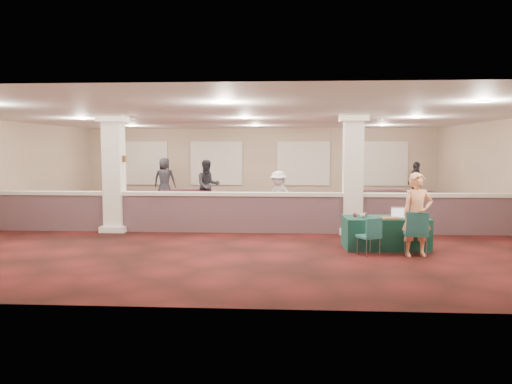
# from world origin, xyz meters

# --- Properties ---
(ground) EXTENTS (16.00, 16.00, 0.00)m
(ground) POSITION_xyz_m (0.00, 0.00, 0.00)
(ground) COLOR #4A1312
(ground) RESTS_ON ground
(wall_back) EXTENTS (16.00, 0.04, 3.20)m
(wall_back) POSITION_xyz_m (0.00, 8.00, 1.60)
(wall_back) COLOR gray
(wall_back) RESTS_ON ground
(wall_front) EXTENTS (16.00, 0.04, 3.20)m
(wall_front) POSITION_xyz_m (0.00, -8.00, 1.60)
(wall_front) COLOR gray
(wall_front) RESTS_ON ground
(ceiling) EXTENTS (16.00, 16.00, 0.02)m
(ceiling) POSITION_xyz_m (0.00, 0.00, 3.20)
(ceiling) COLOR silver
(ceiling) RESTS_ON wall_back
(partition_wall) EXTENTS (15.60, 0.28, 1.10)m
(partition_wall) POSITION_xyz_m (0.00, -1.50, 0.57)
(partition_wall) COLOR brown
(partition_wall) RESTS_ON ground
(column_left) EXTENTS (0.72, 0.72, 3.20)m
(column_left) POSITION_xyz_m (-3.50, -1.50, 1.64)
(column_left) COLOR white
(column_left) RESTS_ON ground
(column_right) EXTENTS (0.72, 0.72, 3.20)m
(column_right) POSITION_xyz_m (3.00, -1.50, 1.64)
(column_right) COLOR white
(column_right) RESTS_ON ground
(sconce_left) EXTENTS (0.12, 0.12, 0.18)m
(sconce_left) POSITION_xyz_m (-3.78, -1.50, 2.00)
(sconce_left) COLOR brown
(sconce_left) RESTS_ON column_left
(sconce_right) EXTENTS (0.12, 0.12, 0.18)m
(sconce_right) POSITION_xyz_m (-3.22, -1.50, 2.00)
(sconce_right) COLOR brown
(sconce_right) RESTS_ON column_left
(near_table) EXTENTS (1.91, 1.02, 0.72)m
(near_table) POSITION_xyz_m (3.50, -3.49, 0.36)
(near_table) COLOR #0D3127
(near_table) RESTS_ON ground
(conf_chair_main) EXTENTS (0.53, 0.53, 0.95)m
(conf_chair_main) POSITION_xyz_m (3.99, -4.29, 0.56)
(conf_chair_main) COLOR #1C524C
(conf_chair_main) RESTS_ON ground
(conf_chair_side) EXTENTS (0.55, 0.55, 0.82)m
(conf_chair_side) POSITION_xyz_m (3.03, -4.30, 0.48)
(conf_chair_side) COLOR #1C524C
(conf_chair_side) RESTS_ON ground
(woman) EXTENTS (0.69, 0.51, 1.78)m
(woman) POSITION_xyz_m (4.00, -4.28, 0.89)
(woman) COLOR #F9A96C
(woman) RESTS_ON ground
(far_table_front_left) EXTENTS (2.03, 1.39, 0.75)m
(far_table_front_left) POSITION_xyz_m (-3.72, 0.30, 0.38)
(far_table_front_left) COLOR black
(far_table_front_left) RESTS_ON ground
(far_table_front_center) EXTENTS (2.07, 1.48, 0.76)m
(far_table_front_center) POSITION_xyz_m (0.78, 0.30, 0.38)
(far_table_front_center) COLOR black
(far_table_front_center) RESTS_ON ground
(far_table_front_right) EXTENTS (2.07, 1.27, 0.78)m
(far_table_front_right) POSITION_xyz_m (4.48, 3.00, 0.39)
(far_table_front_right) COLOR black
(far_table_front_right) RESTS_ON ground
(far_table_back_left) EXTENTS (1.97, 1.26, 0.74)m
(far_table_back_left) POSITION_xyz_m (-2.50, 3.20, 0.37)
(far_table_back_left) COLOR black
(far_table_back_left) RESTS_ON ground
(far_table_back_center) EXTENTS (1.80, 1.33, 0.65)m
(far_table_back_center) POSITION_xyz_m (-1.31, 3.20, 0.33)
(far_table_back_center) COLOR black
(far_table_back_center) RESTS_ON ground
(far_table_back_right) EXTENTS (1.92, 1.24, 0.72)m
(far_table_back_right) POSITION_xyz_m (5.73, 3.32, 0.36)
(far_table_back_right) COLOR black
(far_table_back_right) RESTS_ON ground
(attendee_a) EXTENTS (1.01, 0.79, 1.86)m
(attendee_a) POSITION_xyz_m (-1.67, 3.27, 0.93)
(attendee_a) COLOR black
(attendee_a) RESTS_ON ground
(attendee_b) EXTENTS (1.08, 1.00, 1.58)m
(attendee_b) POSITION_xyz_m (0.99, 0.71, 0.79)
(attendee_b) COLOR #B8B7B3
(attendee_b) RESTS_ON ground
(attendee_c) EXTENTS (1.07, 1.07, 1.74)m
(attendee_c) POSITION_xyz_m (6.50, 5.73, 0.87)
(attendee_c) COLOR black
(attendee_c) RESTS_ON ground
(attendee_d) EXTENTS (0.95, 0.54, 1.89)m
(attendee_d) POSITION_xyz_m (-4.00, 6.19, 0.95)
(attendee_d) COLOR black
(attendee_d) RESTS_ON ground
(laptop_base) EXTENTS (0.34, 0.24, 0.02)m
(laptop_base) POSITION_xyz_m (3.80, -3.52, 0.73)
(laptop_base) COLOR silver
(laptop_base) RESTS_ON near_table
(laptop_screen) EXTENTS (0.33, 0.03, 0.22)m
(laptop_screen) POSITION_xyz_m (3.79, -3.41, 0.84)
(laptop_screen) COLOR silver
(laptop_screen) RESTS_ON near_table
(screen_glow) EXTENTS (0.30, 0.02, 0.19)m
(screen_glow) POSITION_xyz_m (3.79, -3.41, 0.83)
(screen_glow) COLOR silver
(screen_glow) RESTS_ON near_table
(knitting) EXTENTS (0.41, 0.31, 0.03)m
(knitting) POSITION_xyz_m (3.56, -3.73, 0.73)
(knitting) COLOR orange
(knitting) RESTS_ON near_table
(yarn_cream) EXTENTS (0.11, 0.11, 0.11)m
(yarn_cream) POSITION_xyz_m (2.96, -3.61, 0.77)
(yarn_cream) COLOR beige
(yarn_cream) RESTS_ON near_table
(yarn_red) EXTENTS (0.10, 0.10, 0.10)m
(yarn_red) POSITION_xyz_m (2.81, -3.47, 0.77)
(yarn_red) COLOR maroon
(yarn_red) RESTS_ON near_table
(yarn_grey) EXTENTS (0.10, 0.10, 0.10)m
(yarn_grey) POSITION_xyz_m (3.05, -3.39, 0.77)
(yarn_grey) COLOR #48484C
(yarn_grey) RESTS_ON near_table
(scissors) EXTENTS (0.12, 0.04, 0.01)m
(scissors) POSITION_xyz_m (4.15, -3.73, 0.72)
(scissors) COLOR red
(scissors) RESTS_ON near_table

